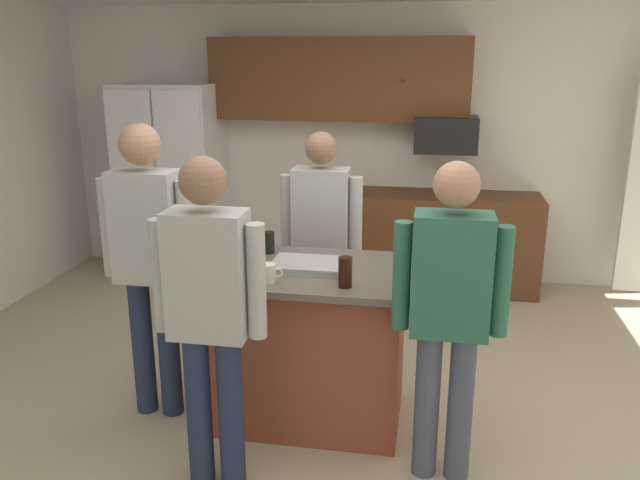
# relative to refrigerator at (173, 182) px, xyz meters

# --- Properties ---
(floor) EXTENTS (7.04, 7.04, 0.00)m
(floor) POSITION_rel_refrigerator_xyz_m (2.00, -2.38, -0.94)
(floor) COLOR #B7A88E
(floor) RESTS_ON ground
(back_wall) EXTENTS (6.40, 0.10, 2.60)m
(back_wall) POSITION_rel_refrigerator_xyz_m (2.00, 0.42, 0.36)
(back_wall) COLOR white
(back_wall) RESTS_ON ground
(cabinet_run_upper) EXTENTS (2.40, 0.38, 0.75)m
(cabinet_run_upper) POSITION_rel_refrigerator_xyz_m (1.60, 0.22, 0.98)
(cabinet_run_upper) COLOR brown
(cabinet_run_lower) EXTENTS (1.80, 0.63, 0.90)m
(cabinet_run_lower) POSITION_rel_refrigerator_xyz_m (2.60, 0.10, -0.49)
(cabinet_run_lower) COLOR brown
(cabinet_run_lower) RESTS_ON ground
(refrigerator) EXTENTS (0.93, 0.76, 1.88)m
(refrigerator) POSITION_rel_refrigerator_xyz_m (0.00, 0.00, 0.00)
(refrigerator) COLOR white
(refrigerator) RESTS_ON ground
(microwave_over_range) EXTENTS (0.56, 0.40, 0.32)m
(microwave_over_range) POSITION_rel_refrigerator_xyz_m (2.60, 0.12, 0.51)
(microwave_over_range) COLOR black
(kitchen_island) EXTENTS (1.22, 0.83, 0.96)m
(kitchen_island) POSITION_rel_refrigerator_xyz_m (1.84, -2.39, -0.45)
(kitchen_island) COLOR brown
(kitchen_island) RESTS_ON ground
(person_elder_center) EXTENTS (0.57, 0.24, 1.79)m
(person_elder_center) POSITION_rel_refrigerator_xyz_m (0.89, -2.49, 0.10)
(person_elder_center) COLOR #232D4C
(person_elder_center) RESTS_ON ground
(person_host_foreground) EXTENTS (0.57, 0.22, 1.66)m
(person_host_foreground) POSITION_rel_refrigerator_xyz_m (1.76, -1.62, 0.02)
(person_host_foreground) COLOR tan
(person_host_foreground) RESTS_ON ground
(person_guest_left) EXTENTS (0.57, 0.23, 1.72)m
(person_guest_left) POSITION_rel_refrigerator_xyz_m (1.47, -3.09, 0.05)
(person_guest_left) COLOR #232D4C
(person_guest_left) RESTS_ON ground
(person_guest_right) EXTENTS (0.57, 0.22, 1.69)m
(person_guest_right) POSITION_rel_refrigerator_xyz_m (2.62, -2.83, 0.03)
(person_guest_right) COLOR #4C5166
(person_guest_right) RESTS_ON ground
(tumbler_amber) EXTENTS (0.07, 0.07, 0.17)m
(tumbler_amber) POSITION_rel_refrigerator_xyz_m (2.07, -2.64, 0.10)
(tumbler_amber) COLOR black
(tumbler_amber) RESTS_ON kitchen_island
(glass_short_whisky) EXTENTS (0.06, 0.06, 0.13)m
(glass_short_whisky) POSITION_rel_refrigerator_xyz_m (1.48, -2.64, 0.09)
(glass_short_whisky) COLOR black
(glass_short_whisky) RESTS_ON kitchen_island
(mug_ceramic_white) EXTENTS (0.13, 0.09, 0.10)m
(mug_ceramic_white) POSITION_rel_refrigerator_xyz_m (1.65, -2.64, 0.07)
(mug_ceramic_white) COLOR white
(mug_ceramic_white) RESTS_ON kitchen_island
(glass_dark_ale) EXTENTS (0.07, 0.07, 0.14)m
(glass_dark_ale) POSITION_rel_refrigerator_xyz_m (1.52, -2.13, 0.09)
(glass_dark_ale) COLOR black
(glass_dark_ale) RESTS_ON kitchen_island
(serving_tray) EXTENTS (0.44, 0.30, 0.04)m
(serving_tray) POSITION_rel_refrigerator_xyz_m (1.83, -2.38, 0.04)
(serving_tray) COLOR #B7B7BC
(serving_tray) RESTS_ON kitchen_island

